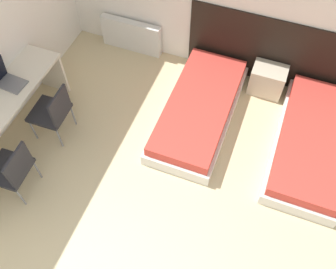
{
  "coord_description": "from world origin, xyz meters",
  "views": [
    {
      "loc": [
        0.9,
        -0.12,
        4.26
      ],
      "look_at": [
        0.0,
        2.26,
        0.55
      ],
      "focal_mm": 40.0,
      "sensor_mm": 36.0,
      "label": 1
    }
  ],
  "objects_px": {
    "chair_near_notebook": "(12,169)",
    "bed_near_window": "(199,110)",
    "bed_near_door": "(311,143)",
    "chair_near_laptop": "(53,111)",
    "laptop": "(7,79)",
    "nightstand": "(267,80)"
  },
  "relations": [
    {
      "from": "bed_near_door",
      "to": "nightstand",
      "type": "distance_m",
      "value": 1.14
    },
    {
      "from": "bed_near_window",
      "to": "bed_near_door",
      "type": "distance_m",
      "value": 1.55
    },
    {
      "from": "bed_near_window",
      "to": "bed_near_door",
      "type": "xyz_separation_m",
      "value": [
        1.55,
        0.0,
        0.0
      ]
    },
    {
      "from": "laptop",
      "to": "nightstand",
      "type": "bearing_deg",
      "value": 33.64
    },
    {
      "from": "bed_near_window",
      "to": "chair_near_laptop",
      "type": "relative_size",
      "value": 2.42
    },
    {
      "from": "nightstand",
      "to": "chair_near_laptop",
      "type": "distance_m",
      "value": 3.04
    },
    {
      "from": "bed_near_door",
      "to": "laptop",
      "type": "bearing_deg",
      "value": -166.7
    },
    {
      "from": "laptop",
      "to": "chair_near_notebook",
      "type": "bearing_deg",
      "value": -55.08
    },
    {
      "from": "bed_near_door",
      "to": "laptop",
      "type": "height_order",
      "value": "laptop"
    },
    {
      "from": "bed_near_door",
      "to": "nightstand",
      "type": "xyz_separation_m",
      "value": [
        -0.77,
        0.83,
        0.06
      ]
    },
    {
      "from": "bed_near_window",
      "to": "nightstand",
      "type": "relative_size",
      "value": 4.15
    },
    {
      "from": "chair_near_notebook",
      "to": "bed_near_door",
      "type": "bearing_deg",
      "value": 26.92
    },
    {
      "from": "laptop",
      "to": "bed_near_door",
      "type": "bearing_deg",
      "value": 17.19
    },
    {
      "from": "bed_near_window",
      "to": "laptop",
      "type": "xyz_separation_m",
      "value": [
        -2.26,
        -0.9,
        0.66
      ]
    },
    {
      "from": "chair_near_laptop",
      "to": "laptop",
      "type": "distance_m",
      "value": 0.67
    },
    {
      "from": "chair_near_laptop",
      "to": "laptop",
      "type": "height_order",
      "value": "laptop"
    },
    {
      "from": "bed_near_window",
      "to": "laptop",
      "type": "distance_m",
      "value": 2.52
    },
    {
      "from": "bed_near_window",
      "to": "laptop",
      "type": "bearing_deg",
      "value": -158.28
    },
    {
      "from": "bed_near_door",
      "to": "chair_near_notebook",
      "type": "height_order",
      "value": "chair_near_notebook"
    },
    {
      "from": "chair_near_notebook",
      "to": "bed_near_window",
      "type": "bearing_deg",
      "value": 44.67
    },
    {
      "from": "bed_near_door",
      "to": "laptop",
      "type": "relative_size",
      "value": 5.65
    },
    {
      "from": "bed_near_door",
      "to": "laptop",
      "type": "distance_m",
      "value": 3.96
    }
  ]
}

